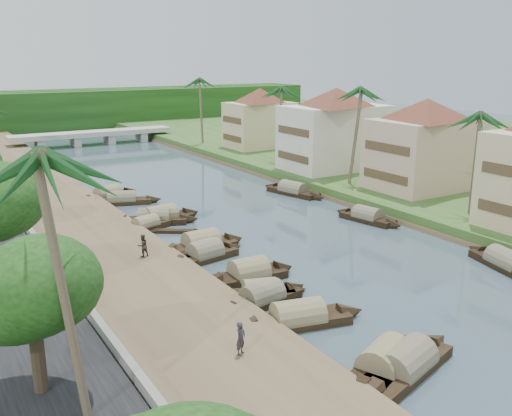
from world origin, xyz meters
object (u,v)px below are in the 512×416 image
bridge (92,135)px  person_near (241,338)px  sampan_0 (406,366)px  sampan_1 (384,364)px

bridge → person_near: size_ratio=16.07×
bridge → person_near: person_near is taller
sampan_0 → person_near: bearing=128.8°
bridge → person_near: (-14.63, -78.54, -0.05)m
bridge → sampan_0: bridge is taller
sampan_0 → sampan_1: bearing=124.0°
person_near → bridge: bearing=48.6°
sampan_1 → person_near: (-5.95, 4.00, 1.25)m
sampan_0 → person_near: 8.29m
sampan_0 → bridge: bearing=68.0°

